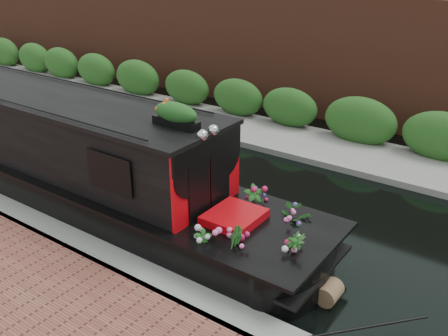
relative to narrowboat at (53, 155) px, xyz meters
The scene contains 7 objects.
ground 3.22m from the narrowboat, 37.65° to the left, with size 80.00×80.00×0.00m, color black.
near_bank_coping 2.97m from the narrowboat, 30.01° to the right, with size 40.00×0.60×0.50m, color gray.
far_bank_path 6.62m from the narrowboat, 68.11° to the left, with size 40.00×2.40×0.34m, color gray.
far_hedge 7.46m from the narrowboat, 70.71° to the left, with size 40.00×1.10×2.80m, color #25561C.
far_brick_wall 9.46m from the narrowboat, 74.93° to the left, with size 40.00×1.00×8.00m, color brown.
narrowboat is the anchor object (origin of this frame).
rope_fender 7.00m from the narrowboat, ahead, with size 0.35×0.35×0.42m, color brown.
Camera 1 is at (6.95, -8.23, 5.31)m, focal length 40.00 mm.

